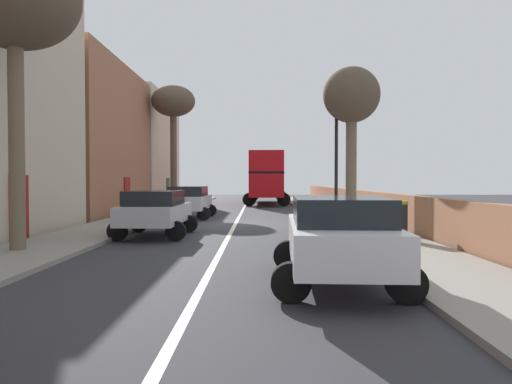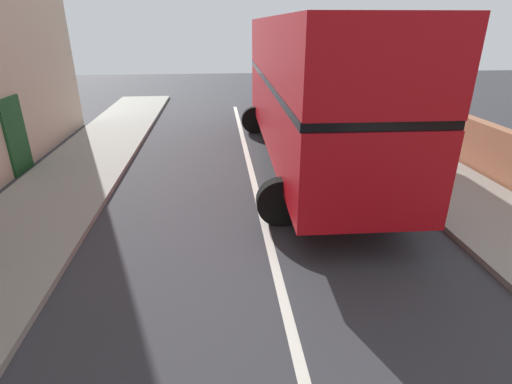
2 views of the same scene
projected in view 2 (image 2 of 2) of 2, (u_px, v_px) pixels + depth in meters
The scene contains 1 object.
double_decker_bus at pixel (310, 84), 11.01m from camera, with size 3.75×11.25×4.06m.
Camera 2 is at (-0.90, 6.80, 3.89)m, focal length 27.61 mm.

